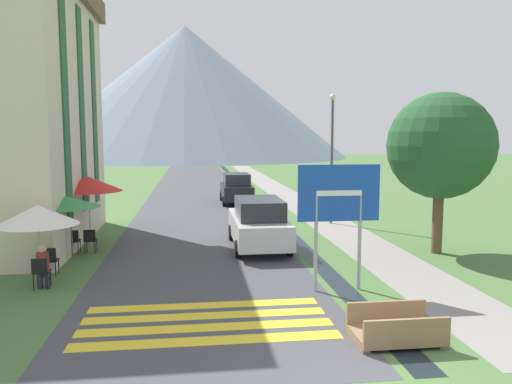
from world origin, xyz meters
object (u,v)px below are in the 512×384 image
cafe_chair_far_right (73,239)px  streetlamp (332,149)px  footbridge (396,330)px  cafe_umbrella_rear_red (88,184)px  tree_by_path (441,146)px  road_sign (339,205)px  person_seated_far (67,236)px  cafe_umbrella_front_white (37,215)px  hotel_building (9,98)px  cafe_chair_far_left (90,239)px  cafe_umbrella_middle_green (65,202)px  cafe_chair_near_right (50,259)px  parked_car_far (236,188)px  cafe_chair_nearest (41,270)px  person_seated_near (43,264)px  parked_car_near (259,223)px  person_standing_terrace (51,239)px

cafe_chair_far_right → streetlamp: (10.48, 4.81, 2.96)m
footbridge → streetlamp: streetlamp is taller
cafe_umbrella_rear_red → tree_by_path: size_ratio=0.46×
road_sign → person_seated_far: size_ratio=2.68×
cafe_umbrella_front_white → person_seated_far: cafe_umbrella_front_white is taller
hotel_building → person_seated_far: size_ratio=8.08×
road_sign → streetlamp: streetlamp is taller
cafe_chair_far_left → tree_by_path: tree_by_path is taller
tree_by_path → cafe_umbrella_rear_red: bearing=166.8°
cafe_umbrella_middle_green → cafe_umbrella_rear_red: (0.26, 2.42, 0.35)m
cafe_umbrella_middle_green → tree_by_path: 12.62m
cafe_chair_near_right → cafe_umbrella_middle_green: (0.05, 1.79, 1.43)m
road_sign → cafe_umbrella_rear_red: bearing=139.1°
cafe_chair_far_left → streetlamp: (9.92, 4.80, 2.96)m
parked_car_far → road_sign: bearing=-86.3°
cafe_chair_far_left → cafe_chair_nearest: bearing=-117.2°
cafe_chair_far_right → road_sign: bearing=-58.3°
cafe_chair_far_left → road_sign: bearing=-55.4°
footbridge → person_seated_near: 9.13m
cafe_chair_far_right → person_seated_far: size_ratio=0.68×
parked_car_far → cafe_umbrella_rear_red: (-6.44, -10.89, 1.38)m
cafe_chair_near_right → cafe_umbrella_rear_red: (0.31, 4.20, 1.78)m
cafe_chair_nearest → person_seated_near: person_seated_near is taller
road_sign → person_seated_far: (-7.99, 4.84, -1.59)m
parked_car_near → road_sign: bearing=-75.2°
person_standing_terrace → road_sign: bearing=-21.5°
cafe_umbrella_middle_green → cafe_umbrella_front_white: bearing=-90.6°
road_sign → cafe_umbrella_middle_green: road_sign is taller
cafe_chair_far_left → cafe_umbrella_rear_red: size_ratio=0.33×
footbridge → parked_car_near: (-1.60, 8.60, 0.69)m
person_seated_near → person_seated_far: size_ratio=0.96×
hotel_building → cafe_umbrella_middle_green: (2.55, -2.98, -3.50)m
person_seated_far → streetlamp: 12.10m
cafe_umbrella_middle_green → cafe_umbrella_rear_red: cafe_umbrella_rear_red is taller
person_standing_terrace → person_seated_far: bearing=88.4°
cafe_umbrella_front_white → cafe_umbrella_rear_red: size_ratio=0.87×
cafe_chair_nearest → cafe_chair_near_right: size_ratio=1.00×
cafe_chair_far_right → cafe_umbrella_front_white: 4.04m
cafe_chair_far_right → streetlamp: 11.91m
cafe_chair_far_right → person_standing_terrace: (-0.18, -1.93, 0.43)m
cafe_umbrella_front_white → cafe_chair_nearest: bearing=-70.6°
cafe_chair_nearest → streetlamp: (10.41, 8.81, 2.96)m
road_sign → footbridge: road_sign is taller
parked_car_near → cafe_chair_near_right: (-6.50, -2.90, -0.40)m
person_seated_near → road_sign: bearing=-8.5°
footbridge → cafe_umbrella_front_white: (-8.07, 4.67, 1.73)m
cafe_umbrella_front_white → streetlamp: streetlamp is taller
cafe_chair_near_right → tree_by_path: size_ratio=0.15×
cafe_chair_far_left → cafe_umbrella_middle_green: bearing=-139.0°
footbridge → tree_by_path: size_ratio=0.31×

